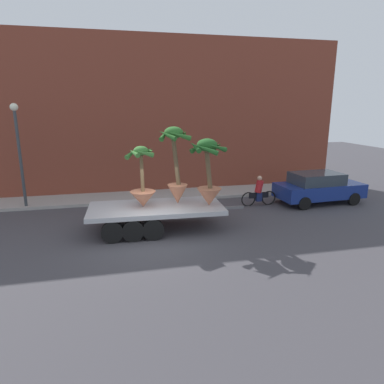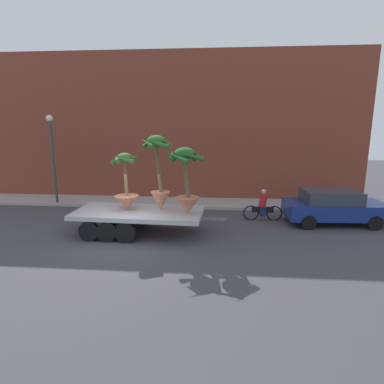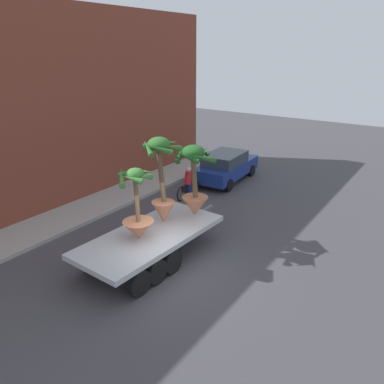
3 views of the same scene
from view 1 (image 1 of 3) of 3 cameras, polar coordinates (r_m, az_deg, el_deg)
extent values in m
plane|color=#423F44|center=(12.89, -6.75, -7.95)|extent=(60.00, 60.00, 0.00)
cube|color=#A39E99|center=(18.64, -8.82, -0.77)|extent=(24.00, 2.20, 0.15)
cube|color=brown|center=(19.73, -9.67, 12.43)|extent=(24.00, 1.20, 8.59)
cube|color=#B7BABF|center=(13.62, -6.04, -2.73)|extent=(5.38, 2.56, 0.18)
cylinder|color=black|center=(14.80, -12.90, -3.63)|extent=(0.81, 0.25, 0.80)
cylinder|color=black|center=(12.72, -13.23, -6.62)|extent=(0.81, 0.25, 0.80)
cylinder|color=black|center=(14.78, -10.03, -3.50)|extent=(0.81, 0.25, 0.80)
cylinder|color=black|center=(12.70, -9.87, -6.47)|extent=(0.81, 0.25, 0.80)
cylinder|color=black|center=(14.80, -7.16, -3.37)|extent=(0.81, 0.25, 0.80)
cylinder|color=black|center=(12.72, -6.52, -6.31)|extent=(0.81, 0.25, 0.80)
cube|color=slate|center=(14.24, 6.70, -2.62)|extent=(1.00, 0.14, 0.10)
cone|color=#C17251|center=(13.55, 2.90, -0.81)|extent=(0.97, 0.97, 0.71)
cylinder|color=brown|center=(13.27, 2.74, 4.22)|extent=(0.36, 0.18, 1.72)
ellipsoid|color=#235B23|center=(13.14, 2.56, 7.89)|extent=(0.80, 0.80, 0.50)
cone|color=#235B23|center=(13.32, 4.16, 7.59)|extent=(0.32, 0.84, 0.51)
cone|color=#235B23|center=(13.55, 2.95, 7.76)|extent=(0.83, 0.58, 0.49)
cone|color=#235B23|center=(13.52, 1.35, 7.73)|extent=(0.94, 0.53, 0.56)
cone|color=#235B23|center=(12.98, 0.50, 7.63)|extent=(0.29, 1.01, 0.41)
cone|color=#235B23|center=(12.59, 1.94, 7.34)|extent=(1.10, 0.73, 0.54)
cone|color=#235B23|center=(12.84, 4.31, 7.48)|extent=(0.95, 0.76, 0.45)
cone|color=#C17251|center=(13.78, -2.43, -0.37)|extent=(0.81, 0.81, 0.79)
cylinder|color=brown|center=(13.48, -2.76, 5.53)|extent=(0.38, 0.17, 2.09)
ellipsoid|color=#2D6B28|center=(13.35, -3.10, 9.94)|extent=(0.74, 0.74, 0.46)
cone|color=#2D6B28|center=(13.40, -1.27, 9.72)|extent=(0.26, 0.88, 0.44)
cone|color=#2D6B28|center=(13.73, -2.65, 9.87)|extent=(0.82, 0.53, 0.37)
cone|color=#2D6B28|center=(13.49, -4.65, 9.59)|extent=(0.56, 0.78, 0.50)
cone|color=#2D6B28|center=(13.03, -4.21, 9.53)|extent=(0.72, 0.76, 0.45)
cone|color=#2D6B28|center=(12.89, -2.32, 9.54)|extent=(1.04, 0.38, 0.48)
cone|color=#C17251|center=(13.53, -8.21, -1.16)|extent=(1.01, 1.01, 0.62)
cylinder|color=brown|center=(13.28, -8.41, 3.45)|extent=(0.17, 0.14, 1.60)
ellipsoid|color=#428438|center=(13.16, -8.57, 6.87)|extent=(0.57, 0.57, 0.36)
cone|color=#428438|center=(13.24, -7.03, 6.83)|extent=(0.31, 0.77, 0.31)
cone|color=#428438|center=(13.53, -8.11, 6.92)|extent=(0.81, 0.47, 0.34)
cone|color=#428438|center=(13.43, -9.92, 6.60)|extent=(0.71, 0.74, 0.52)
cone|color=#428438|center=(13.01, -9.78, 6.52)|extent=(0.47, 0.69, 0.35)
cone|color=#428438|center=(12.84, -7.99, 6.46)|extent=(0.76, 0.40, 0.38)
torus|color=black|center=(17.58, 12.74, -0.98)|extent=(0.74, 0.06, 0.74)
torus|color=black|center=(17.13, 9.43, -1.22)|extent=(0.74, 0.06, 0.74)
cube|color=black|center=(17.30, 11.13, -0.52)|extent=(1.04, 0.07, 0.28)
cylinder|color=red|center=(17.20, 11.20, 0.93)|extent=(0.44, 0.34, 0.65)
sphere|color=tan|center=(17.11, 11.27, 2.29)|extent=(0.24, 0.24, 0.24)
cube|color=navy|center=(17.32, 11.12, -0.78)|extent=(0.28, 0.24, 0.44)
cube|color=navy|center=(18.56, 20.55, 0.30)|extent=(4.50, 2.10, 0.70)
cube|color=#2D3842|center=(18.30, 20.16, 2.17)|extent=(2.51, 1.80, 0.56)
cylinder|color=black|center=(20.17, 22.27, 0.18)|extent=(0.65, 0.24, 0.64)
cylinder|color=black|center=(18.88, 25.51, -1.06)|extent=(0.65, 0.24, 0.64)
cylinder|color=black|center=(18.55, 15.31, -0.41)|extent=(0.65, 0.24, 0.64)
cylinder|color=black|center=(17.14, 18.32, -1.82)|extent=(0.65, 0.24, 0.64)
cylinder|color=#383D42|center=(17.89, -26.84, 4.84)|extent=(0.14, 0.14, 4.50)
sphere|color=#EAEACC|center=(17.73, -27.72, 12.50)|extent=(0.36, 0.36, 0.36)
camera|label=2|loc=(4.84, 70.09, 1.26)|focal=29.44mm
camera|label=3|loc=(9.02, -68.96, 17.94)|focal=35.38mm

